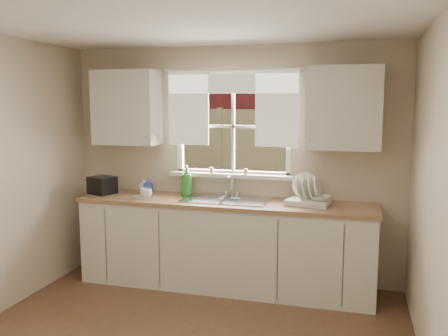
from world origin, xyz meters
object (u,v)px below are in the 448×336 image
(cup, at_px, (146,193))
(black_appliance, at_px, (102,185))
(soap_bottle_a, at_px, (187,181))
(dish_rack, at_px, (308,197))

(cup, distance_m, black_appliance, 0.58)
(cup, bearing_deg, soap_bottle_a, 7.09)
(dish_rack, distance_m, cup, 1.68)
(dish_rack, xyz_separation_m, black_appliance, (-2.24, -0.03, 0.02))
(soap_bottle_a, height_order, black_appliance, soap_bottle_a)
(soap_bottle_a, bearing_deg, dish_rack, -19.60)
(soap_bottle_a, xyz_separation_m, black_appliance, (-0.94, -0.13, -0.07))
(cup, height_order, black_appliance, black_appliance)
(soap_bottle_a, bearing_deg, cup, -164.11)
(black_appliance, bearing_deg, dish_rack, 21.89)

